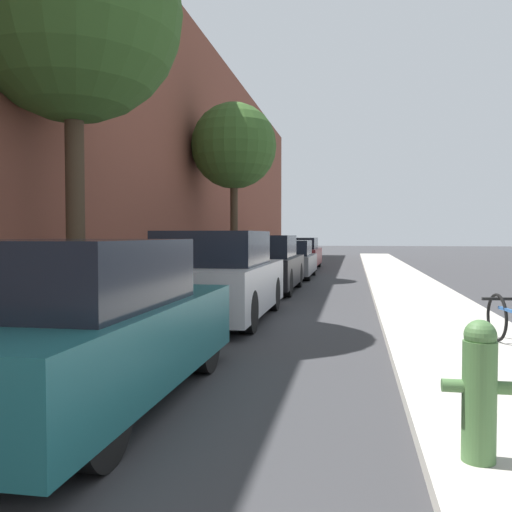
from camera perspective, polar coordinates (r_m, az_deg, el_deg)
ground_plane at (r=14.77m, az=4.43°, el=-3.58°), size 120.00×120.00×0.00m
sidewalk_left at (r=15.32m, az=-6.44°, el=-3.15°), size 2.00×52.00×0.12m
sidewalk_right at (r=14.76m, az=15.72°, el=-3.43°), size 2.00×52.00×0.12m
building_facade_left at (r=15.95m, az=-11.28°, el=12.50°), size 0.70×52.00×8.70m
parked_car_teal at (r=5.10m, az=-18.74°, el=-6.94°), size 1.91×4.02×1.45m
parked_car_silver at (r=9.65m, az=-4.13°, el=-2.31°), size 1.82×4.11×1.56m
parked_car_black at (r=14.41m, az=0.65°, el=-0.93°), size 1.83×4.04×1.48m
parked_car_grey at (r=19.02m, az=3.14°, el=-0.40°), size 1.87×3.94×1.30m
parked_car_maroon at (r=24.14m, az=4.35°, el=0.23°), size 1.87×4.55×1.36m
street_tree_near at (r=9.92m, az=-18.51°, el=22.83°), size 3.47×3.47×6.65m
street_tree_far at (r=18.57m, az=-2.31°, el=11.31°), size 2.84×2.84×5.75m
fire_hydrant at (r=3.66m, az=22.21°, el=-12.65°), size 0.44×0.20×0.86m
bicycle at (r=7.34m, az=25.07°, el=-6.24°), size 0.44×1.51×0.62m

